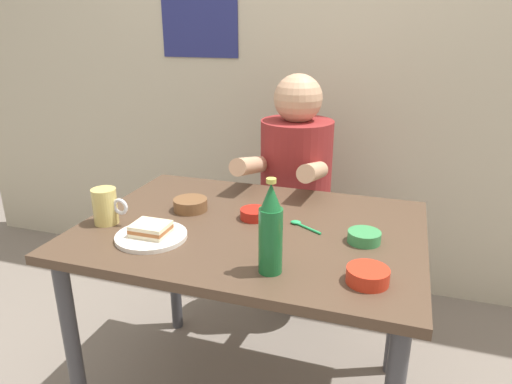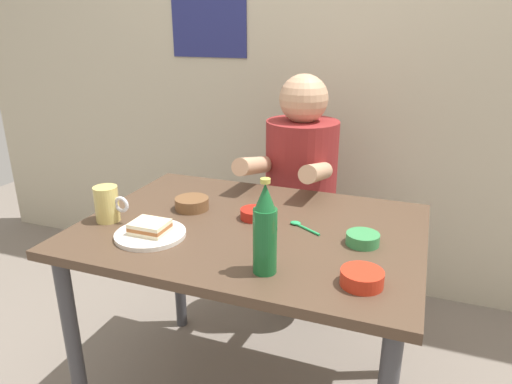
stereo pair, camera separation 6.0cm
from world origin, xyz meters
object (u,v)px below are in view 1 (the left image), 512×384
Objects in this scene: beer_mug at (106,206)px; sambal_bowl_red at (254,213)px; dining_table at (251,251)px; person_seated at (295,166)px; beer_bottle at (271,231)px; stool at (293,249)px; plate_orange at (151,236)px; sandwich at (151,229)px.

sambal_bowl_red is (0.45, 0.19, -0.04)m from beer_mug.
person_seated is at bearing 90.33° from dining_table.
person_seated reaches higher than beer_bottle.
plate_orange is at bearing -107.57° from stool.
plate_orange is 0.35m from sambal_bowl_red.
stool is at bearing 58.96° from beer_mug.
beer_mug reaches higher than stool.
beer_bottle is (0.15, -0.90, 0.51)m from stool.
dining_table is 5.00× the size of plate_orange.
beer_mug is 0.49m from sambal_bowl_red.
person_seated is 0.85m from sandwich.
person_seated is (-0.00, 0.62, 0.12)m from dining_table.
plate_orange is at bearing 0.00° from sandwich.
dining_table reaches higher than stool.
beer_bottle reaches higher than beer_mug.
stool is 0.96m from sandwich.
person_seated is 7.49× the size of sambal_bowl_red.
sambal_bowl_red is at bearing 115.09° from beer_bottle.
sambal_bowl_red is (0.25, 0.25, 0.01)m from plate_orange.
sambal_bowl_red reaches higher than plate_orange.
plate_orange is (-0.26, -0.82, 0.40)m from stool.
person_seated is at bearing 72.21° from sandwich.
beer_bottle is at bearing -64.91° from sambal_bowl_red.
stool is 3.57× the size of beer_mug.
sandwich is at bearing -144.45° from dining_table.
beer_bottle is 0.37m from sambal_bowl_red.
beer_mug is at bearing -121.04° from stool.
sandwich reaches higher than plate_orange.
plate_orange is 0.21m from beer_mug.
plate_orange reaches higher than dining_table.
stool is at bearing 72.43° from plate_orange.
beer_bottle reaches higher than dining_table.
sandwich is 0.35m from sambal_bowl_red.
person_seated reaches higher than beer_mug.
dining_table is 0.37m from beer_bottle.
sandwich reaches higher than dining_table.
beer_mug reaches higher than sandwich.
beer_bottle reaches higher than sandwich.
plate_orange is (-0.26, -0.81, -0.02)m from person_seated.
dining_table is 0.35m from sandwich.
sandwich is at bearing -107.79° from person_seated.
sandwich is 0.42× the size of beer_bottle.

